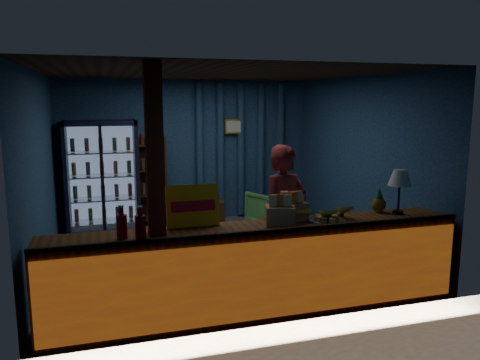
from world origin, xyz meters
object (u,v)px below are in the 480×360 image
object	(u,v)px
green_chair	(271,208)
pastry_tray	(327,220)
table_lamp	(400,179)
shopkeeper	(285,218)

from	to	relation	value
green_chair	pastry_tray	bearing A→B (deg)	56.05
pastry_tray	table_lamp	distance (m)	1.01
green_chair	table_lamp	size ratio (longest dim) A/B	1.37
shopkeeper	green_chair	xyz separation A→B (m)	(0.84, 2.72, -0.54)
pastry_tray	green_chair	bearing A→B (deg)	80.02
shopkeeper	pastry_tray	xyz separation A→B (m)	(0.26, -0.57, 0.11)
pastry_tray	table_lamp	world-z (taller)	table_lamp
shopkeeper	green_chair	size ratio (longest dim) A/B	2.44
shopkeeper	table_lamp	world-z (taller)	shopkeeper
shopkeeper	green_chair	world-z (taller)	shopkeeper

